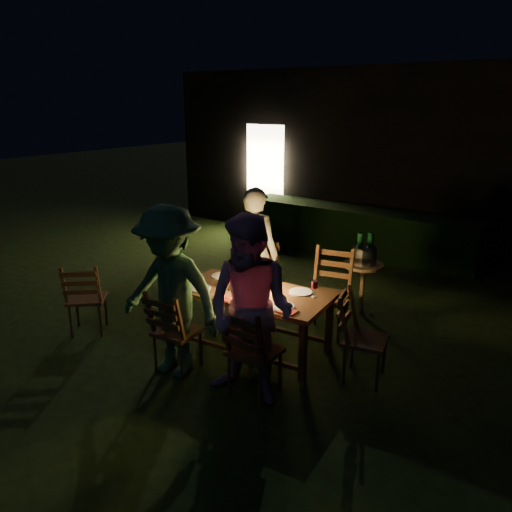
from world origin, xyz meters
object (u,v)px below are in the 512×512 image
Objects in this scene: chair_spare at (88,310)px; person_opp_right at (251,311)px; side_table at (363,270)px; ice_bucket at (364,255)px; chair_far_left at (254,294)px; bottle_bucket_b at (370,251)px; chair_end at (363,353)px; person_house_side at (256,253)px; chair_far_right at (328,308)px; bottle_table at (234,275)px; chair_near_right at (254,367)px; dining_table at (254,297)px; chair_near_left at (177,345)px; person_opp_left at (170,293)px; lantern at (260,277)px; bottle_bucket_a at (359,251)px.

chair_spare is 2.42m from person_opp_right.
ice_bucket is (0.00, 0.00, 0.19)m from side_table.
bottle_bucket_b is (1.13, 0.89, 0.54)m from chair_far_left.
person_house_side is (-1.75, 0.65, 0.54)m from chair_end.
chair_far_left is 1.00m from chair_far_right.
person_opp_right is 1.08m from bottle_table.
chair_far_right is (-0.05, 1.54, 0.02)m from chair_near_right.
chair_near_left is (-0.37, -0.81, -0.33)m from dining_table.
person_opp_left reaches higher than chair_far_right.
side_table is at bearing 0.00° from ice_bucket.
lantern is (1.86, 0.85, 0.56)m from chair_spare.
chair_far_left reaches higher than side_table.
chair_near_right is 1.07m from person_opp_left.
person_house_side is at bearing -143.49° from bottle_bucket_b.
chair_spare is 3.34m from bottle_bucket_a.
chair_near_left is at bearing -98.94° from bottle_table.
chair_end reaches higher than side_table.
dining_table is 1.68m from ice_bucket.
person_opp_right is at bearing -43.89° from bottle_table.
bottle_table is at bearing -96.39° from chair_end.
chair_spare is at bearing 171.91° from person_opp_left.
person_opp_right reaches higher than chair_far_left.
person_house_side is at bearing 118.76° from dining_table.
person_opp_left is 0.85m from bottle_table.
bottle_table is at bearing 74.73° from chair_near_left.
chair_near_left is at bearing -110.63° from bottle_bucket_a.
bottle_bucket_a is at bearing 3.98° from chair_spare.
person_opp_left is at bearing -111.56° from bottle_bucket_b.
lantern reaches higher than bottle_bucket_b.
chair_far_right reaches higher than lantern.
side_table is at bearing 3.86° from chair_spare.
dining_table is at bearing 126.25° from chair_far_left.
bottle_table is (0.12, 0.84, -0.04)m from person_opp_left.
chair_spare is (-1.82, -0.80, -0.33)m from dining_table.
side_table is (0.52, 1.52, -0.24)m from lantern.
chair_far_left is at bearing 125.12° from chair_near_right.
side_table is (0.04, 2.30, 0.31)m from chair_near_right.
chair_far_left is at bearing 89.22° from chair_near_left.
side_table is (0.09, 0.75, 0.28)m from chair_far_right.
chair_far_right is 1.22m from bottle_table.
chair_end reaches higher than chair_near_left.
chair_near_left is 1.68m from person_house_side.
bottle_bucket_b is (0.09, 2.34, 0.55)m from chair_near_right.
person_opp_right reaches higher than person_opp_left.
chair_far_left is at bearing 92.47° from person_house_side.
person_opp_right is (0.06, -1.59, 0.55)m from chair_far_right.
chair_spare is 3.06× the size of ice_bucket.
side_table is at bearing 62.31° from chair_near_left.
bottle_table is (-1.47, -0.14, 0.54)m from chair_end.
dining_table is at bearing -96.41° from chair_end.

